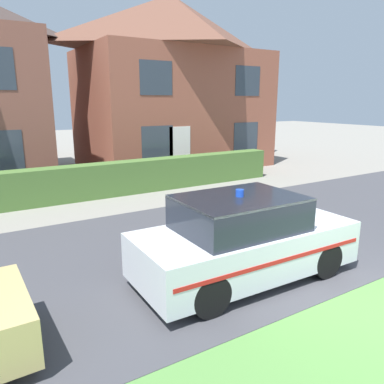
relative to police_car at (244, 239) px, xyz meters
The scene contains 4 objects.
road_strip 2.32m from the police_car, 53.39° to the left, with size 28.00×6.23×0.01m, color #424247.
garden_hedge 7.12m from the police_car, 89.65° to the left, with size 13.18×0.67×1.12m, color #4C7233.
police_car is the anchor object (origin of this frame).
house_right 13.10m from the police_car, 66.85° to the left, with size 8.75×6.10×7.88m.
Camera 1 is at (-5.38, -2.76, 3.14)m, focal length 35.00 mm.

